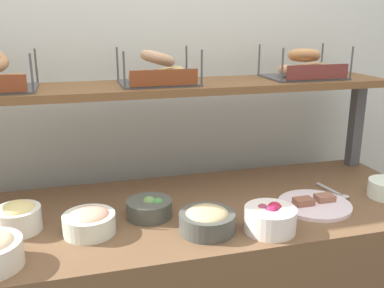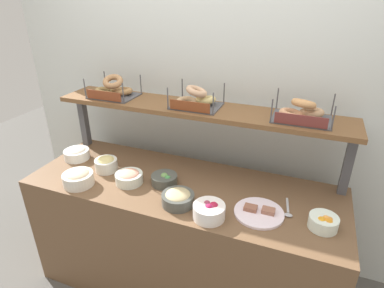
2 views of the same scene
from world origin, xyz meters
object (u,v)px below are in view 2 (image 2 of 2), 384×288
Objects in this scene: bowl_potato_salad at (78,178)px; bowl_beet_salad at (209,211)px; bagel_basket_sesame at (302,112)px; bowl_fruit_salad at (324,222)px; bowl_veggie_mix at (164,179)px; bowl_egg_salad at (106,164)px; bagel_basket_everything at (113,90)px; bowl_cream_cheese at (77,153)px; serving_spoon_near_plate at (288,211)px; bagel_basket_plain at (196,100)px; bowl_lox_spread at (129,177)px; serving_plate_white at (259,212)px; bowl_hummus at (178,198)px.

bowl_beet_salad is (0.87, -0.01, -0.00)m from bowl_potato_salad.
bowl_fruit_salad is at bearing -62.77° from bagel_basket_sesame.
bowl_potato_salad is 1.15× the size of bowl_veggie_mix.
bowl_egg_salad is 0.48× the size of bagel_basket_everything.
bagel_basket_everything is at bearing 44.84° from bowl_cream_cheese.
bagel_basket_plain reaches higher than serving_spoon_near_plate.
bowl_lox_spread is 0.60m from bowl_beet_salad.
bowl_lox_spread is 0.99× the size of serving_spoon_near_plate.
bowl_potato_salad is at bearing -157.68° from bowl_veggie_mix.
bowl_fruit_salad reaches higher than serving_spoon_near_plate.
bowl_potato_salad is 0.70× the size of serving_plate_white.
bowl_lox_spread is 0.53× the size of bagel_basket_sesame.
bowl_beet_salad reaches higher than bowl_lox_spread.
bagel_basket_plain reaches higher than bowl_cream_cheese.
bowl_potato_salad is at bearing -175.03° from bowl_fruit_salad.
bowl_egg_salad is at bearing 174.96° from serving_plate_white.
bagel_basket_everything is at bearing 161.63° from serving_plate_white.
serving_spoon_near_plate is at bearing 8.87° from bowl_potato_salad.
bowl_potato_salad is at bearing -157.87° from bagel_basket_sesame.
bowl_beet_salad is at bearing -13.80° from bowl_lox_spread.
bowl_veggie_mix is at bearing -29.31° from bagel_basket_everything.
bowl_fruit_salad is 0.20m from serving_spoon_near_plate.
bagel_basket_everything is (-0.68, 0.45, 0.44)m from bowl_hummus.
bowl_fruit_salad is 0.59m from bowl_beet_salad.
serving_plate_white is 0.62m from bagel_basket_sesame.
bowl_cream_cheese is at bearing -135.16° from bagel_basket_everything.
bagel_basket_sesame reaches higher than bowl_potato_salad.
bowl_fruit_salad is 0.85× the size of serving_spoon_near_plate.
bagel_basket_everything reaches higher than bowl_egg_salad.
bowl_beet_salad is 0.99× the size of serving_spoon_near_plate.
serving_plate_white is at bearing -5.04° from bowl_egg_salad.
bowl_hummus is (0.16, -0.16, 0.01)m from bowl_veggie_mix.
bowl_lox_spread is 0.23m from bowl_veggie_mix.
bowl_potato_salad is at bearing -173.84° from serving_plate_white.
bagel_basket_plain is 0.65m from bagel_basket_sesame.
bowl_cream_cheese is 0.58× the size of bagel_basket_plain.
serving_spoon_near_plate is at bearing -13.18° from bagel_basket_everything.
bowl_beet_salad is 1.15m from bowl_cream_cheese.
bowl_potato_salad is (-1.44, -0.13, 0.01)m from bowl_fruit_salad.
bagel_basket_sesame reaches higher than bowl_fruit_salad.
bowl_lox_spread reaches higher than serving_plate_white.
bagel_basket_plain is (-0.52, 0.38, 0.47)m from serving_plate_white.
bowl_egg_salad reaches higher than bowl_hummus.
bowl_cream_cheese is 0.54× the size of bagel_basket_sesame.
bowl_potato_salad is 0.31m from bowl_lox_spread.
bagel_basket_plain reaches higher than bowl_egg_salad.
bagel_basket_plain is (-0.66, 0.31, 0.47)m from serving_spoon_near_plate.
bagel_basket_sesame is at bearing 0.43° from bagel_basket_everything.
bowl_veggie_mix is at bearing 18.31° from bowl_lox_spread.
bowl_lox_spread is at bearing 166.20° from bowl_beet_salad.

